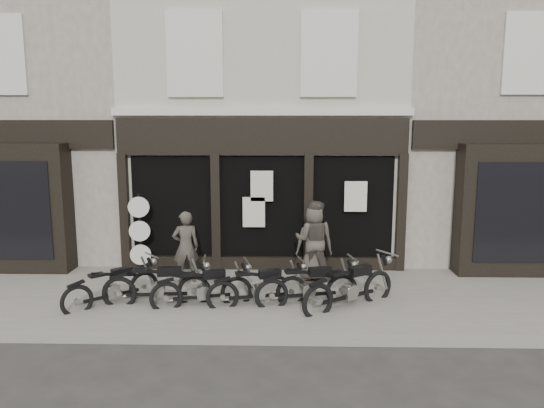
{
  "coord_description": "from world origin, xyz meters",
  "views": [
    {
      "loc": [
        0.56,
        -10.06,
        3.98
      ],
      "look_at": [
        0.28,
        1.6,
        2.01
      ],
      "focal_mm": 35.0,
      "sensor_mm": 36.0,
      "label": 1
    }
  ],
  "objects_px": {
    "motorcycle_0": "(113,290)",
    "advert_sign_post": "(140,237)",
    "motorcycle_1": "(158,289)",
    "motorcycle_2": "(203,292)",
    "motorcycle_3": "(259,291)",
    "man_left": "(186,247)",
    "motorcycle_5": "(350,291)",
    "motorcycle_4": "(309,289)",
    "man_centre": "(314,240)",
    "man_right": "(314,243)"
  },
  "relations": [
    {
      "from": "motorcycle_0",
      "to": "advert_sign_post",
      "type": "relative_size",
      "value": 0.83
    },
    {
      "from": "motorcycle_1",
      "to": "motorcycle_2",
      "type": "relative_size",
      "value": 1.08
    },
    {
      "from": "motorcycle_0",
      "to": "motorcycle_3",
      "type": "distance_m",
      "value": 3.02
    },
    {
      "from": "motorcycle_0",
      "to": "man_left",
      "type": "xyz_separation_m",
      "value": [
        1.26,
        1.45,
        0.56
      ]
    },
    {
      "from": "motorcycle_5",
      "to": "man_left",
      "type": "relative_size",
      "value": 1.22
    },
    {
      "from": "motorcycle_4",
      "to": "man_left",
      "type": "height_order",
      "value": "man_left"
    },
    {
      "from": "motorcycle_1",
      "to": "motorcycle_4",
      "type": "distance_m",
      "value": 3.11
    },
    {
      "from": "motorcycle_4",
      "to": "advert_sign_post",
      "type": "xyz_separation_m",
      "value": [
        -4.03,
        2.03,
        0.6
      ]
    },
    {
      "from": "man_centre",
      "to": "advert_sign_post",
      "type": "bearing_deg",
      "value": 7.99
    },
    {
      "from": "man_left",
      "to": "man_right",
      "type": "xyz_separation_m",
      "value": [
        2.99,
        0.24,
        0.04
      ]
    },
    {
      "from": "motorcycle_3",
      "to": "motorcycle_4",
      "type": "distance_m",
      "value": 1.03
    },
    {
      "from": "motorcycle_2",
      "to": "man_right",
      "type": "xyz_separation_m",
      "value": [
        2.37,
        1.75,
        0.6
      ]
    },
    {
      "from": "advert_sign_post",
      "to": "motorcycle_3",
      "type": "bearing_deg",
      "value": -45.79
    },
    {
      "from": "motorcycle_4",
      "to": "motorcycle_0",
      "type": "bearing_deg",
      "value": 167.54
    },
    {
      "from": "motorcycle_0",
      "to": "motorcycle_5",
      "type": "bearing_deg",
      "value": -41.56
    },
    {
      "from": "motorcycle_3",
      "to": "motorcycle_2",
      "type": "bearing_deg",
      "value": 168.71
    },
    {
      "from": "motorcycle_5",
      "to": "man_right",
      "type": "bearing_deg",
      "value": 75.95
    },
    {
      "from": "motorcycle_3",
      "to": "man_right",
      "type": "relative_size",
      "value": 1.18
    },
    {
      "from": "motorcycle_4",
      "to": "advert_sign_post",
      "type": "distance_m",
      "value": 4.55
    },
    {
      "from": "motorcycle_0",
      "to": "motorcycle_1",
      "type": "relative_size",
      "value": 0.77
    },
    {
      "from": "motorcycle_4",
      "to": "motorcycle_5",
      "type": "xyz_separation_m",
      "value": [
        0.84,
        -0.14,
        0.02
      ]
    },
    {
      "from": "man_right",
      "to": "man_centre",
      "type": "bearing_deg",
      "value": -78.87
    },
    {
      "from": "advert_sign_post",
      "to": "motorcycle_5",
      "type": "bearing_deg",
      "value": -34.71
    },
    {
      "from": "motorcycle_1",
      "to": "motorcycle_4",
      "type": "xyz_separation_m",
      "value": [
        3.11,
        0.07,
        -0.01
      ]
    },
    {
      "from": "motorcycle_0",
      "to": "advert_sign_post",
      "type": "bearing_deg",
      "value": 48.46
    },
    {
      "from": "motorcycle_2",
      "to": "advert_sign_post",
      "type": "distance_m",
      "value": 2.92
    },
    {
      "from": "motorcycle_1",
      "to": "man_left",
      "type": "bearing_deg",
      "value": 71.58
    },
    {
      "from": "motorcycle_5",
      "to": "advert_sign_post",
      "type": "bearing_deg",
      "value": 121.91
    },
    {
      "from": "motorcycle_3",
      "to": "advert_sign_post",
      "type": "height_order",
      "value": "advert_sign_post"
    },
    {
      "from": "man_centre",
      "to": "motorcycle_2",
      "type": "bearing_deg",
      "value": 50.35
    },
    {
      "from": "motorcycle_3",
      "to": "man_right",
      "type": "bearing_deg",
      "value": 39.77
    },
    {
      "from": "motorcycle_5",
      "to": "man_left",
      "type": "bearing_deg",
      "value": 123.34
    },
    {
      "from": "motorcycle_5",
      "to": "motorcycle_3",
      "type": "bearing_deg",
      "value": 144.14
    },
    {
      "from": "man_left",
      "to": "motorcycle_2",
      "type": "bearing_deg",
      "value": 96.18
    },
    {
      "from": "motorcycle_1",
      "to": "motorcycle_5",
      "type": "bearing_deg",
      "value": -6.85
    },
    {
      "from": "motorcycle_0",
      "to": "motorcycle_4",
      "type": "xyz_separation_m",
      "value": [
        4.05,
        0.09,
        0.02
      ]
    },
    {
      "from": "man_left",
      "to": "motorcycle_0",
      "type": "bearing_deg",
      "value": 32.83
    },
    {
      "from": "advert_sign_post",
      "to": "man_right",
      "type": "bearing_deg",
      "value": -16.37
    },
    {
      "from": "motorcycle_0",
      "to": "motorcycle_3",
      "type": "xyz_separation_m",
      "value": [
        3.02,
        0.01,
        0.0
      ]
    },
    {
      "from": "man_right",
      "to": "advert_sign_post",
      "type": "relative_size",
      "value": 0.84
    },
    {
      "from": "man_right",
      "to": "motorcycle_3",
      "type": "bearing_deg",
      "value": 51.58
    },
    {
      "from": "motorcycle_1",
      "to": "motorcycle_5",
      "type": "distance_m",
      "value": 3.95
    },
    {
      "from": "motorcycle_4",
      "to": "man_left",
      "type": "relative_size",
      "value": 1.29
    },
    {
      "from": "motorcycle_4",
      "to": "motorcycle_2",
      "type": "bearing_deg",
      "value": 170.03
    },
    {
      "from": "motorcycle_0",
      "to": "motorcycle_1",
      "type": "height_order",
      "value": "motorcycle_1"
    },
    {
      "from": "motorcycle_0",
      "to": "motorcycle_2",
      "type": "height_order",
      "value": "motorcycle_2"
    },
    {
      "from": "man_right",
      "to": "man_left",
      "type": "bearing_deg",
      "value": 2.13
    },
    {
      "from": "motorcycle_0",
      "to": "motorcycle_1",
      "type": "bearing_deg",
      "value": -39.68
    },
    {
      "from": "motorcycle_5",
      "to": "motorcycle_2",
      "type": "bearing_deg",
      "value": 145.95
    },
    {
      "from": "motorcycle_1",
      "to": "motorcycle_3",
      "type": "distance_m",
      "value": 2.08
    }
  ]
}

